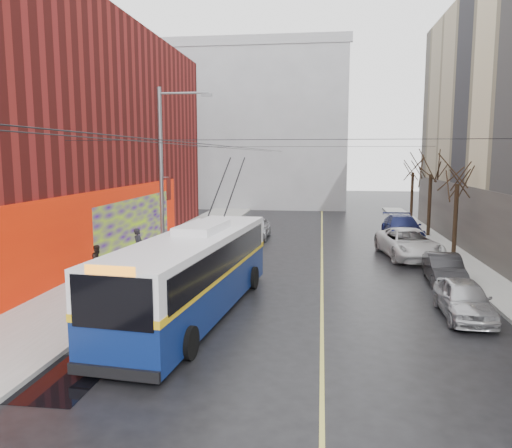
% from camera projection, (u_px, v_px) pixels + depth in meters
% --- Properties ---
extents(ground, '(140.00, 140.00, 0.00)m').
position_uv_depth(ground, '(269.00, 362.00, 14.12)').
color(ground, black).
rests_on(ground, ground).
extents(sidewalk_left, '(4.00, 60.00, 0.15)m').
position_uv_depth(sidewalk_left, '(145.00, 262.00, 26.93)').
color(sidewalk_left, gray).
rests_on(sidewalk_left, ground).
extents(sidewalk_right, '(2.00, 60.00, 0.15)m').
position_uv_depth(sidewalk_right, '(474.00, 272.00, 24.74)').
color(sidewalk_right, gray).
rests_on(sidewalk_right, ground).
extents(lane_line, '(0.12, 50.00, 0.01)m').
position_uv_depth(lane_line, '(322.00, 261.00, 27.68)').
color(lane_line, '#BFB74C').
rests_on(lane_line, ground).
extents(building_left, '(12.11, 36.00, 14.00)m').
position_uv_depth(building_left, '(21.00, 135.00, 28.97)').
color(building_left, maroon).
rests_on(building_left, ground).
extents(building_far, '(20.50, 12.10, 18.00)m').
position_uv_depth(building_far, '(258.00, 127.00, 57.85)').
color(building_far, gray).
rests_on(building_far, ground).
extents(streetlight_pole, '(2.65, 0.60, 9.00)m').
position_uv_depth(streetlight_pole, '(164.00, 175.00, 24.07)').
color(streetlight_pole, slate).
rests_on(streetlight_pole, ground).
extents(catenary_wires, '(18.00, 60.00, 0.22)m').
position_uv_depth(catenary_wires, '(252.00, 147.00, 28.10)').
color(catenary_wires, black).
extents(tree_near, '(3.20, 3.20, 6.40)m').
position_uv_depth(tree_near, '(458.00, 170.00, 28.00)').
color(tree_near, black).
rests_on(tree_near, ground).
extents(tree_mid, '(3.20, 3.20, 6.68)m').
position_uv_depth(tree_mid, '(431.00, 163.00, 34.83)').
color(tree_mid, black).
rests_on(tree_mid, ground).
extents(tree_far, '(3.20, 3.20, 6.57)m').
position_uv_depth(tree_far, '(413.00, 163.00, 41.72)').
color(tree_far, black).
rests_on(tree_far, ground).
extents(puddle, '(2.36, 2.97, 0.01)m').
position_uv_depth(puddle, '(56.00, 378.00, 13.07)').
color(puddle, black).
rests_on(puddle, ground).
extents(pigeons_flying, '(4.40, 3.72, 2.43)m').
position_uv_depth(pigeons_flying, '(238.00, 122.00, 23.17)').
color(pigeons_flying, slate).
extents(trolleybus, '(3.75, 12.20, 5.71)m').
position_uv_depth(trolleybus, '(194.00, 272.00, 18.16)').
color(trolleybus, '#0A1B51').
rests_on(trolleybus, ground).
extents(parked_car_a, '(1.70, 4.05, 1.37)m').
position_uv_depth(parked_car_a, '(464.00, 299.00, 17.90)').
color(parked_car_a, '#ACACB1').
rests_on(parked_car_a, ground).
extents(parked_car_b, '(1.60, 4.10, 1.33)m').
position_uv_depth(parked_car_b, '(444.00, 269.00, 22.66)').
color(parked_car_b, black).
rests_on(parked_car_b, ground).
extents(parked_car_c, '(3.51, 6.21, 1.64)m').
position_uv_depth(parked_car_c, '(409.00, 243.00, 28.38)').
color(parked_car_c, silver).
rests_on(parked_car_c, ground).
extents(parked_car_d, '(2.40, 5.74, 1.66)m').
position_uv_depth(parked_car_d, '(402.00, 228.00, 34.49)').
color(parked_car_d, navy).
rests_on(parked_car_d, ground).
extents(following_car, '(1.80, 4.32, 1.46)m').
position_uv_depth(following_car, '(256.00, 228.00, 34.99)').
color(following_car, '#AEAFB3').
rests_on(following_car, ground).
extents(pedestrian_a, '(0.52, 0.72, 1.85)m').
position_uv_depth(pedestrian_a, '(138.00, 246.00, 26.18)').
color(pedestrian_a, black).
rests_on(pedestrian_a, sidewalk_left).
extents(pedestrian_b, '(0.82, 0.91, 1.52)m').
position_uv_depth(pedestrian_b, '(98.00, 261.00, 23.25)').
color(pedestrian_b, black).
rests_on(pedestrian_b, sidewalk_left).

